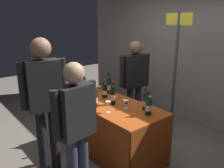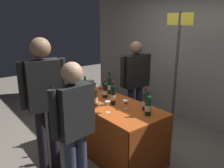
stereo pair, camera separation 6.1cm
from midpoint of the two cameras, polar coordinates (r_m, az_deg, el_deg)
The scene contains 19 objects.
ground_plane at distance 3.65m, azimuth -0.50°, elevation -16.53°, with size 12.00×12.00×0.00m, color gray.
back_partition at distance 4.58m, azimuth 18.82°, elevation 9.55°, with size 5.77×0.12×3.04m, color #9E998E.
tasting_table at distance 3.39m, azimuth -0.52°, elevation -8.79°, with size 1.59×0.78×0.78m.
featured_wine_bottle at distance 3.65m, azimuth -9.92°, elevation -1.06°, with size 0.07×0.07×0.31m.
display_bottle_0 at distance 3.23m, azimuth -0.29°, elevation -2.69°, with size 0.07×0.07×0.35m.
display_bottle_1 at distance 3.71m, azimuth -1.35°, elevation -0.14°, with size 0.07×0.07×0.36m.
display_bottle_2 at distance 3.07m, azimuth 7.83°, elevation -4.12°, with size 0.07×0.07×0.32m.
display_bottle_3 at distance 3.61m, azimuth -7.36°, elevation -0.81°, with size 0.07×0.07×0.34m.
display_bottle_4 at distance 3.14m, azimuth -4.88°, elevation -3.27°, with size 0.08×0.08×0.35m.
display_bottle_5 at distance 2.92m, azimuth 8.61°, elevation -5.18°, with size 0.08×0.08×0.32m.
display_bottle_6 at distance 3.52m, azimuth -2.37°, elevation -1.48°, with size 0.08×0.08×0.30m.
wine_glass_near_vendor at distance 3.11m, azimuth 3.05°, elevation -4.63°, with size 0.08×0.08×0.12m.
wine_glass_mid at distance 2.96m, azimuth -1.57°, elevation -5.13°, with size 0.08×0.08×0.16m.
wine_glass_near_taster at distance 3.74m, azimuth -3.60°, elevation -1.00°, with size 0.06×0.06×0.13m.
flower_vase at distance 3.37m, azimuth -5.63°, elevation -2.85°, with size 0.10×0.10×0.35m.
vendor_presenter at distance 4.04m, azimuth 5.30°, elevation 1.70°, with size 0.26×0.65×1.61m.
taster_foreground_right at distance 2.89m, azimuth -17.20°, elevation -2.75°, with size 0.27×0.57×1.76m.
taster_foreground_left at distance 2.42m, azimuth -9.79°, elevation -9.57°, with size 0.26×0.55×1.57m.
booth_signpost at distance 3.77m, azimuth 15.27°, elevation 4.92°, with size 0.47×0.04×2.09m.
Camera 1 is at (2.37, -1.97, 1.95)m, focal length 36.26 mm.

